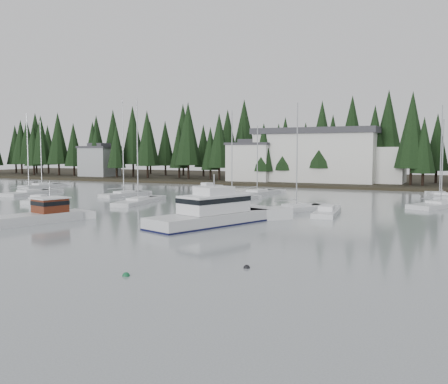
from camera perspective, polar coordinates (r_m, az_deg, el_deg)
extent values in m
cube|color=black|center=(117.52, 14.71, 1.25)|extent=(240.00, 54.00, 1.00)
cube|color=silver|center=(105.17, 3.19, 3.33)|extent=(9.00, 7.00, 7.50)
cube|color=#38383D|center=(105.15, 3.20, 5.51)|extent=(9.54, 7.42, 0.50)
cube|color=#38383D|center=(105.17, 3.20, 5.84)|extent=(4.95, 3.85, 0.80)
cube|color=#999EA0|center=(128.74, -14.06, 3.33)|extent=(8.00, 7.00, 7.00)
cube|color=#38383D|center=(128.71, -14.09, 5.00)|extent=(8.48, 7.42, 0.50)
cube|color=#38383D|center=(128.72, -14.09, 5.27)|extent=(4.40, 3.85, 0.80)
cube|color=silver|center=(103.83, 10.49, 3.94)|extent=(24.00, 10.00, 10.00)
cube|color=#38383D|center=(103.90, 10.53, 6.86)|extent=(25.00, 11.00, 1.20)
cube|color=silver|center=(103.38, 17.21, 2.97)|extent=(10.00, 8.00, 7.00)
cube|color=silver|center=(49.94, -20.98, -3.20)|extent=(5.21, 9.35, 1.28)
cube|color=silver|center=(49.86, -21.01, -2.42)|extent=(5.11, 9.17, 0.12)
cube|color=#4A1B0E|center=(50.64, -19.26, -1.48)|extent=(3.05, 3.21, 1.38)
cube|color=white|center=(50.56, -19.28, -0.64)|extent=(3.43, 3.64, 0.12)
cube|color=black|center=(50.61, -19.26, -1.17)|extent=(3.12, 3.27, 0.39)
cylinder|color=#A5A8AD|center=(50.50, -19.30, 0.31)|extent=(0.08, 0.08, 1.58)
cube|color=black|center=(52.14, -22.26, -3.09)|extent=(1.98, 3.36, 0.54)
cube|color=silver|center=(45.33, -1.70, -3.58)|extent=(7.75, 12.92, 1.80)
cube|color=black|center=(45.35, -1.70, -3.75)|extent=(7.81, 13.00, 0.25)
cube|color=white|center=(45.53, -1.14, -1.33)|extent=(5.11, 7.11, 1.63)
cube|color=black|center=(45.50, -1.14, -0.84)|extent=(5.20, 7.19, 0.45)
cube|color=white|center=(45.43, -1.14, 0.15)|extent=(3.24, 3.80, 0.73)
cylinder|color=#A5A8AD|center=(45.37, -1.14, 1.28)|extent=(0.10, 0.10, 1.24)
cube|color=silver|center=(82.97, -21.38, -0.29)|extent=(3.54, 9.48, 1.05)
cube|color=white|center=(82.92, -21.40, 0.15)|extent=(2.25, 3.30, 0.30)
cylinder|color=#A5A8AD|center=(82.70, -21.52, 4.22)|extent=(0.14, 0.14, 12.01)
cube|color=silver|center=(65.21, -9.79, -1.30)|extent=(4.19, 10.72, 1.05)
cube|color=white|center=(65.14, -9.79, -0.73)|extent=(2.29, 3.80, 0.30)
cylinder|color=#A5A8AD|center=(64.86, -9.87, 4.89)|extent=(0.14, 0.14, 13.00)
cube|color=silver|center=(66.96, 0.91, -1.08)|extent=(3.84, 9.15, 1.05)
cube|color=white|center=(66.89, 0.91, -0.53)|extent=(2.23, 3.24, 0.30)
cylinder|color=#A5A8AD|center=(66.62, 0.91, 4.34)|extent=(0.14, 0.14, 11.58)
cube|color=silver|center=(77.52, 3.81, -0.30)|extent=(4.35, 9.84, 1.05)
cube|color=white|center=(77.46, 3.81, 0.17)|extent=(2.53, 3.51, 0.30)
cylinder|color=#A5A8AD|center=(77.24, 3.83, 3.83)|extent=(0.14, 0.14, 10.14)
cube|color=silver|center=(99.14, -20.08, 0.50)|extent=(3.66, 8.80, 1.05)
cube|color=white|center=(99.10, -20.09, 0.88)|extent=(2.27, 3.09, 0.30)
cylinder|color=#A5A8AD|center=(98.92, -20.19, 4.25)|extent=(0.14, 0.14, 11.91)
cube|color=silver|center=(65.83, 23.53, -1.56)|extent=(7.42, 10.98, 1.05)
cube|color=white|center=(65.77, 23.55, -1.00)|extent=(3.49, 4.21, 0.30)
cylinder|color=#A5A8AD|center=(65.50, 23.69, 3.26)|extent=(0.14, 0.14, 10.02)
cube|color=silver|center=(76.13, -11.38, -0.48)|extent=(3.44, 8.38, 1.05)
cube|color=white|center=(76.07, -11.39, 0.01)|extent=(2.02, 2.96, 0.30)
cylinder|color=#A5A8AD|center=(75.84, -11.47, 5.18)|extent=(0.14, 0.14, 13.96)
cube|color=silver|center=(56.85, 8.27, -2.15)|extent=(6.55, 8.52, 1.05)
cube|color=white|center=(56.78, 8.27, -1.50)|extent=(3.14, 3.41, 0.30)
cylinder|color=#A5A8AD|center=(56.46, 8.34, 4.23)|extent=(0.14, 0.14, 11.57)
cube|color=silver|center=(79.26, 23.40, -0.57)|extent=(3.97, 8.49, 1.05)
cube|color=white|center=(79.21, 23.41, -0.10)|extent=(2.29, 3.04, 0.30)
cylinder|color=#A5A8AD|center=(78.98, 23.56, 4.46)|extent=(0.14, 0.14, 12.84)
cube|color=silver|center=(69.54, -20.41, -1.09)|extent=(3.81, 5.85, 0.90)
cube|color=white|center=(69.48, -20.43, -0.52)|extent=(1.97, 2.12, 0.55)
cube|color=silver|center=(53.38, 11.63, -2.56)|extent=(2.92, 7.08, 0.90)
cube|color=white|center=(53.29, 11.64, -1.81)|extent=(1.72, 2.35, 0.55)
cube|color=silver|center=(90.56, -1.97, 0.46)|extent=(3.76, 5.70, 0.90)
cube|color=white|center=(90.51, -1.97, 0.91)|extent=(1.95, 2.07, 0.55)
sphere|color=#145933|center=(27.59, -11.12, -9.40)|extent=(0.42, 0.42, 0.42)
sphere|color=black|center=(28.89, 2.61, -8.67)|extent=(0.39, 0.39, 0.39)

